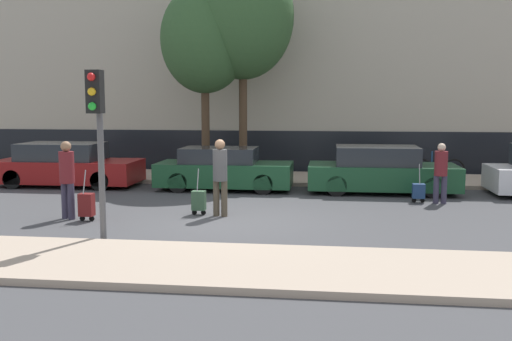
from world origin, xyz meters
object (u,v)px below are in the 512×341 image
Objects in this scene: bare_tree_near_crossing at (243,17)px; trolley_left at (87,205)px; traffic_light at (97,120)px; bare_tree_down_street at (205,40)px; parked_car_2 at (381,171)px; trolley_right at (419,191)px; parked_car_1 at (224,170)px; pedestrian_center at (220,172)px; pedestrian_right at (441,170)px; parked_car_0 at (66,166)px; trolley_center at (199,201)px; pedestrian_left at (67,175)px; parked_bicycle at (437,169)px.

trolley_left is at bearing -108.45° from bare_tree_near_crossing.
traffic_light is 9.99m from bare_tree_near_crossing.
parked_car_2 is at bearing -19.81° from bare_tree_down_street.
trolley_right is 0.16× the size of bare_tree_down_street.
pedestrian_center is (0.68, -4.07, 0.43)m from parked_car_1.
parked_car_2 is at bearing 35.86° from trolley_left.
pedestrian_right is at bearing -27.72° from bare_tree_down_street.
bare_tree_down_street is (-1.27, -0.29, -0.77)m from bare_tree_near_crossing.
traffic_light is (1.14, -1.93, 1.99)m from trolley_left.
pedestrian_right is (5.50, 2.42, -0.14)m from pedestrian_center.
traffic_light is (-5.87, -6.99, 1.71)m from parked_car_2.
trolley_left is 0.18× the size of bare_tree_down_street.
bare_tree_down_street is at bearing 160.19° from parked_car_2.
trolley_left is (-7.00, -5.06, -0.28)m from parked_car_2.
traffic_light is at bearing -60.02° from parked_car_0.
parked_car_1 is 5.49m from trolley_left.
trolley_center is 0.17× the size of bare_tree_down_street.
bare_tree_near_crossing is (-5.39, 4.01, 5.25)m from trolley_right.
bare_tree_near_crossing is at bearing 143.38° from trolley_right.
bare_tree_down_street reaches higher than trolley_center.
pedestrian_left reaches higher than parked_car_0.
trolley_left is 11.57m from parked_bicycle.
traffic_light is at bearing -130.02° from parked_car_2.
traffic_light reaches higher than pedestrian_right.
parked_car_1 is 2.29× the size of pedestrian_left.
traffic_light is at bearing 146.34° from pedestrian_left.
parked_car_1 reaches higher than trolley_center.
trolley_center is (2.89, 0.86, -0.69)m from pedestrian_left.
pedestrian_center reaches higher than parked_car_2.
trolley_left is 3.14m from pedestrian_center.
parked_car_2 reaches higher than parked_bicycle.
trolley_left is 1.12× the size of trolley_right.
parked_car_1 is 5.59m from pedestrian_left.
trolley_left is at bearing -144.14° from parked_car_2.
bare_tree_near_crossing reaches higher than parked_car_0.
parked_car_0 is 0.61× the size of bare_tree_near_crossing.
trolley_center is at bearing 23.44° from trolley_left.
parked_car_2 is at bearing 54.35° from pedestrian_center.
pedestrian_right is at bearing 21.78° from trolley_left.
trolley_left is at bearing -152.96° from pedestrian_center.
bare_tree_near_crossing is (0.11, 6.41, 5.22)m from trolley_center.
pedestrian_center is (-4.09, -4.12, 0.40)m from parked_car_2.
trolley_left is 9.08m from pedestrian_right.
pedestrian_right is 8.57m from bare_tree_near_crossing.
trolley_center is (5.32, -4.13, -0.30)m from parked_car_0.
parked_car_0 is 8.36m from traffic_light.
trolley_left is at bearing -156.45° from trolley_right.
pedestrian_left reaches higher than parked_car_2.
parked_car_0 is 1.40× the size of traffic_light.
parked_car_2 is 2.47× the size of parked_bicycle.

